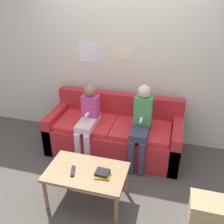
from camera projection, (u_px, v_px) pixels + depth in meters
ground_plane at (105, 170)px, 3.52m from camera, size 10.00×10.00×0.00m
wall_back at (123, 61)px, 3.79m from camera, size 8.00×0.07×2.60m
couch at (114, 134)px, 3.82m from camera, size 1.98×0.81×0.84m
coffee_table at (86, 174)px, 2.88m from camera, size 0.92×0.57×0.44m
person_left at (88, 119)px, 3.59m from camera, size 0.24×0.55×1.08m
person_right at (141, 123)px, 3.40m from camera, size 0.24×0.55×1.16m
tv_remote at (73, 171)px, 2.84m from camera, size 0.09×0.17×0.02m
book_stack at (102, 173)px, 2.78m from camera, size 0.18×0.16×0.05m
storage_box at (210, 211)px, 2.72m from camera, size 0.45×0.31×0.29m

